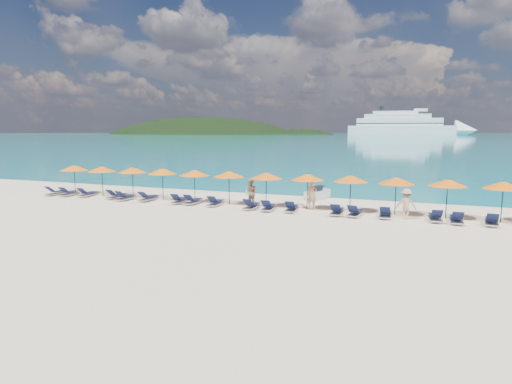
% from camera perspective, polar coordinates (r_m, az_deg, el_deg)
% --- Properties ---
extents(ground, '(1400.00, 1400.00, 0.00)m').
position_cam_1_polar(ground, '(23.34, -2.70, -3.89)').
color(ground, beige).
extents(sea, '(1600.00, 1300.00, 0.01)m').
position_cam_1_polar(sea, '(680.91, 20.81, 7.22)').
color(sea, '#1FA9B2').
rests_on(sea, ground).
extents(headland_main, '(374.00, 242.00, 126.50)m').
position_cam_1_polar(headland_main, '(641.92, -7.46, 4.25)').
color(headland_main, black).
rests_on(headland_main, ground).
extents(headland_small, '(162.00, 126.00, 85.50)m').
position_cam_1_polar(headland_small, '(603.61, 6.09, 4.32)').
color(headland_small, black).
rests_on(headland_small, ground).
extents(cruise_ship, '(143.62, 40.92, 39.50)m').
position_cam_1_polar(cruise_ship, '(530.51, 20.05, 8.25)').
color(cruise_ship, white).
rests_on(cruise_ship, ground).
extents(jetski, '(1.47, 2.65, 0.89)m').
position_cam_1_polar(jetski, '(31.24, 8.19, -0.21)').
color(jetski, silver).
rests_on(jetski, ground).
extents(beachgoer_a, '(0.78, 0.77, 1.81)m').
position_cam_1_polar(beachgoer_a, '(26.90, 7.48, -0.38)').
color(beachgoer_a, tan).
rests_on(beachgoer_a, ground).
extents(beachgoer_b, '(0.99, 0.74, 1.82)m').
position_cam_1_polar(beachgoer_b, '(27.57, -0.68, -0.10)').
color(beachgoer_b, tan).
rests_on(beachgoer_b, ground).
extents(beachgoer_c, '(1.12, 0.54, 1.71)m').
position_cam_1_polar(beachgoer_c, '(25.08, 19.38, -1.51)').
color(beachgoer_c, tan).
rests_on(beachgoer_c, ground).
extents(umbrella_0, '(2.10, 2.10, 2.28)m').
position_cam_1_polar(umbrella_0, '(36.15, -23.11, 2.98)').
color(umbrella_0, black).
rests_on(umbrella_0, ground).
extents(umbrella_1, '(2.10, 2.10, 2.28)m').
position_cam_1_polar(umbrella_1, '(34.28, -19.88, 2.90)').
color(umbrella_1, black).
rests_on(umbrella_1, ground).
extents(umbrella_2, '(2.10, 2.10, 2.28)m').
position_cam_1_polar(umbrella_2, '(32.75, -16.18, 2.84)').
color(umbrella_2, black).
rests_on(umbrella_2, ground).
extents(umbrella_3, '(2.10, 2.10, 2.28)m').
position_cam_1_polar(umbrella_3, '(31.18, -12.37, 2.72)').
color(umbrella_3, black).
rests_on(umbrella_3, ground).
extents(umbrella_4, '(2.10, 2.10, 2.28)m').
position_cam_1_polar(umbrella_4, '(29.65, -8.21, 2.55)').
color(umbrella_4, black).
rests_on(umbrella_4, ground).
extents(umbrella_5, '(2.10, 2.10, 2.28)m').
position_cam_1_polar(umbrella_5, '(28.52, -3.62, 2.40)').
color(umbrella_5, black).
rests_on(umbrella_5, ground).
extents(umbrella_6, '(2.10, 2.10, 2.28)m').
position_cam_1_polar(umbrella_6, '(27.47, 1.37, 2.20)').
color(umbrella_6, black).
rests_on(umbrella_6, ground).
extents(umbrella_7, '(2.10, 2.10, 2.28)m').
position_cam_1_polar(umbrella_7, '(26.85, 6.88, 2.00)').
color(umbrella_7, black).
rests_on(umbrella_7, ground).
extents(umbrella_8, '(2.10, 2.10, 2.28)m').
position_cam_1_polar(umbrella_8, '(26.38, 12.52, 1.76)').
color(umbrella_8, black).
rests_on(umbrella_8, ground).
extents(umbrella_9, '(2.10, 2.10, 2.28)m').
position_cam_1_polar(umbrella_9, '(26.01, 18.20, 1.46)').
color(umbrella_9, black).
rests_on(umbrella_9, ground).
extents(umbrella_10, '(2.10, 2.10, 2.28)m').
position_cam_1_polar(umbrella_10, '(26.00, 24.20, 1.14)').
color(umbrella_10, black).
rests_on(umbrella_10, ground).
extents(umbrella_11, '(2.10, 2.10, 2.28)m').
position_cam_1_polar(umbrella_11, '(26.13, 30.12, 0.79)').
color(umbrella_11, black).
rests_on(umbrella_11, ground).
extents(lounger_0, '(0.79, 1.75, 0.66)m').
position_cam_1_polar(lounger_0, '(35.94, -25.10, -0.03)').
color(lounger_0, silver).
rests_on(lounger_0, ground).
extents(lounger_1, '(0.79, 1.75, 0.66)m').
position_cam_1_polar(lounger_1, '(35.13, -23.71, -0.11)').
color(lounger_1, silver).
rests_on(lounger_1, ground).
extents(lounger_2, '(0.63, 1.70, 0.66)m').
position_cam_1_polar(lounger_2, '(34.20, -21.57, -0.21)').
color(lounger_2, silver).
rests_on(lounger_2, ground).
extents(lounger_3, '(0.67, 1.72, 0.66)m').
position_cam_1_polar(lounger_3, '(32.47, -18.15, -0.46)').
color(lounger_3, silver).
rests_on(lounger_3, ground).
extents(lounger_4, '(0.69, 1.72, 0.66)m').
position_cam_1_polar(lounger_4, '(31.52, -17.01, -0.65)').
color(lounger_4, silver).
rests_on(lounger_4, ground).
extents(lounger_5, '(0.62, 1.70, 0.66)m').
position_cam_1_polar(lounger_5, '(30.80, -14.24, -0.75)').
color(lounger_5, silver).
rests_on(lounger_5, ground).
extents(lounger_6, '(0.73, 1.74, 0.66)m').
position_cam_1_polar(lounger_6, '(29.34, -10.19, -1.06)').
color(lounger_6, silver).
rests_on(lounger_6, ground).
extents(lounger_7, '(0.69, 1.72, 0.66)m').
position_cam_1_polar(lounger_7, '(28.84, -8.40, -1.18)').
color(lounger_7, silver).
rests_on(lounger_7, ground).
extents(lounger_8, '(0.69, 1.72, 0.66)m').
position_cam_1_polar(lounger_8, '(28.05, -5.42, -1.39)').
color(lounger_8, silver).
rests_on(lounger_8, ground).
extents(lounger_9, '(0.65, 1.71, 0.66)m').
position_cam_1_polar(lounger_9, '(26.72, -0.60, -1.83)').
color(lounger_9, silver).
rests_on(lounger_9, ground).
extents(lounger_10, '(0.74, 1.74, 0.66)m').
position_cam_1_polar(lounger_10, '(26.30, 1.68, -1.99)').
color(lounger_10, silver).
rests_on(lounger_10, ground).
extents(lounger_11, '(0.77, 1.75, 0.66)m').
position_cam_1_polar(lounger_11, '(26.02, 4.78, -2.13)').
color(lounger_11, silver).
rests_on(lounger_11, ground).
extents(lounger_12, '(0.63, 1.70, 0.66)m').
position_cam_1_polar(lounger_12, '(25.37, 10.75, -2.51)').
color(lounger_12, silver).
rests_on(lounger_12, ground).
extents(lounger_13, '(0.79, 1.75, 0.66)m').
position_cam_1_polar(lounger_13, '(25.20, 13.05, -2.65)').
color(lounger_13, silver).
rests_on(lounger_13, ground).
extents(lounger_14, '(0.67, 1.72, 0.66)m').
position_cam_1_polar(lounger_14, '(25.19, 16.86, -2.80)').
color(lounger_14, silver).
rests_on(lounger_14, ground).
extents(lounger_15, '(0.79, 1.76, 0.66)m').
position_cam_1_polar(lounger_15, '(25.17, 22.79, -3.09)').
color(lounger_15, silver).
rests_on(lounger_15, ground).
extents(lounger_16, '(0.66, 1.72, 0.66)m').
position_cam_1_polar(lounger_16, '(25.07, 25.17, -3.28)').
color(lounger_16, silver).
rests_on(lounger_16, ground).
extents(lounger_17, '(0.76, 1.75, 0.66)m').
position_cam_1_polar(lounger_17, '(25.36, 28.91, -3.40)').
color(lounger_17, silver).
rests_on(lounger_17, ground).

